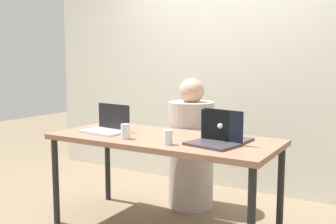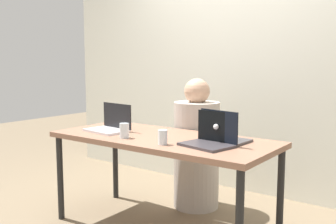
{
  "view_description": "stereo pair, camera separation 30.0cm",
  "coord_description": "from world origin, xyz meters",
  "px_view_note": "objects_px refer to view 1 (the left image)",
  "views": [
    {
      "loc": [
        1.52,
        -2.48,
        1.3
      ],
      "look_at": [
        0.0,
        0.07,
        0.92
      ],
      "focal_mm": 42.0,
      "sensor_mm": 36.0,
      "label": 1
    },
    {
      "loc": [
        1.77,
        -2.32,
        1.3
      ],
      "look_at": [
        0.0,
        0.07,
        0.92
      ],
      "focal_mm": 42.0,
      "sensor_mm": 36.0,
      "label": 2
    }
  ],
  "objects_px": {
    "person_at_center": "(191,150)",
    "water_glass_right": "(168,138)",
    "laptop_front_right": "(216,137)",
    "laptop_back_right": "(226,134)",
    "water_glass_left": "(126,132)",
    "laptop_front_left": "(107,126)"
  },
  "relations": [
    {
      "from": "laptop_back_right",
      "to": "water_glass_right",
      "type": "bearing_deg",
      "value": 49.88
    },
    {
      "from": "person_at_center",
      "to": "laptop_front_left",
      "type": "relative_size",
      "value": 3.1
    },
    {
      "from": "laptop_back_right",
      "to": "water_glass_left",
      "type": "relative_size",
      "value": 2.93
    },
    {
      "from": "water_glass_left",
      "to": "water_glass_right",
      "type": "distance_m",
      "value": 0.37
    },
    {
      "from": "person_at_center",
      "to": "laptop_front_right",
      "type": "distance_m",
      "value": 0.88
    },
    {
      "from": "laptop_front_right",
      "to": "laptop_front_left",
      "type": "bearing_deg",
      "value": -168.0
    },
    {
      "from": "person_at_center",
      "to": "water_glass_right",
      "type": "relative_size",
      "value": 11.39
    },
    {
      "from": "person_at_center",
      "to": "water_glass_right",
      "type": "xyz_separation_m",
      "value": [
        0.24,
        -0.81,
        0.27
      ]
    },
    {
      "from": "laptop_front_left",
      "to": "water_glass_left",
      "type": "relative_size",
      "value": 3.37
    },
    {
      "from": "laptop_front_right",
      "to": "water_glass_left",
      "type": "height_order",
      "value": "laptop_front_right"
    },
    {
      "from": "water_glass_left",
      "to": "laptop_front_left",
      "type": "bearing_deg",
      "value": 153.45
    },
    {
      "from": "laptop_front_right",
      "to": "water_glass_left",
      "type": "relative_size",
      "value": 3.35
    },
    {
      "from": "water_glass_right",
      "to": "water_glass_left",
      "type": "bearing_deg",
      "value": 177.29
    },
    {
      "from": "laptop_front_left",
      "to": "person_at_center",
      "type": "bearing_deg",
      "value": 64.11
    },
    {
      "from": "person_at_center",
      "to": "water_glass_right",
      "type": "height_order",
      "value": "person_at_center"
    },
    {
      "from": "person_at_center",
      "to": "water_glass_left",
      "type": "xyz_separation_m",
      "value": [
        -0.13,
        -0.79,
        0.27
      ]
    },
    {
      "from": "laptop_front_right",
      "to": "water_glass_right",
      "type": "relative_size",
      "value": 3.65
    },
    {
      "from": "water_glass_left",
      "to": "person_at_center",
      "type": "bearing_deg",
      "value": 80.74
    },
    {
      "from": "laptop_front_right",
      "to": "laptop_back_right",
      "type": "relative_size",
      "value": 1.14
    },
    {
      "from": "water_glass_left",
      "to": "laptop_back_right",
      "type": "bearing_deg",
      "value": 23.68
    },
    {
      "from": "person_at_center",
      "to": "laptop_front_left",
      "type": "distance_m",
      "value": 0.82
    },
    {
      "from": "person_at_center",
      "to": "laptop_front_right",
      "type": "height_order",
      "value": "person_at_center"
    }
  ]
}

